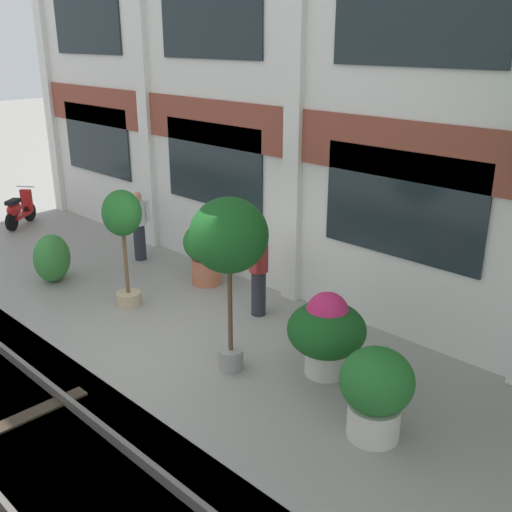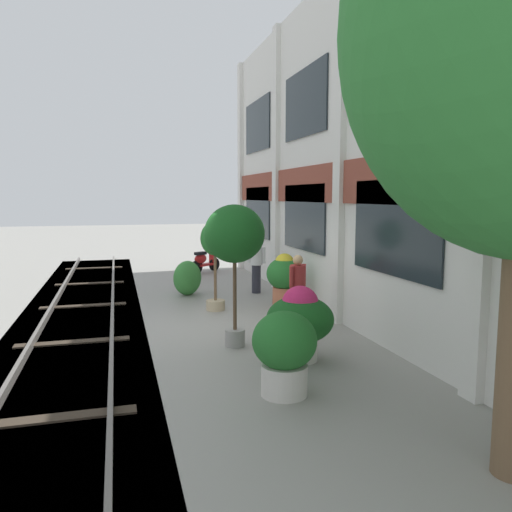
{
  "view_description": "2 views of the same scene",
  "coord_description": "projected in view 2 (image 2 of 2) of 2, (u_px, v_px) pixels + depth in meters",
  "views": [
    {
      "loc": [
        6.9,
        -5.36,
        4.73
      ],
      "look_at": [
        0.56,
        1.09,
        1.39
      ],
      "focal_mm": 42.0,
      "sensor_mm": 36.0,
      "label": 1
    },
    {
      "loc": [
        9.98,
        -2.08,
        2.81
      ],
      "look_at": [
        -1.13,
        1.05,
        1.41
      ],
      "focal_mm": 35.0,
      "sensor_mm": 36.0,
      "label": 2
    }
  ],
  "objects": [
    {
      "name": "ground_plane",
      "position": [
        223.0,
        331.0,
        10.43
      ],
      "size": [
        80.0,
        80.0,
        0.0
      ],
      "primitive_type": "plane",
      "color": "gray"
    },
    {
      "name": "apartment_facade",
      "position": [
        352.0,
        147.0,
        10.75
      ],
      "size": [
        17.96,
        0.64,
        7.72
      ],
      "color": "silver",
      "rests_on": "ground"
    },
    {
      "name": "rail_tracks",
      "position": [
        74.0,
        349.0,
        9.65
      ],
      "size": [
        25.6,
        2.8,
        0.43
      ],
      "color": "#423F3A",
      "rests_on": "ground"
    },
    {
      "name": "potted_plant_stone_basin",
      "position": [
        284.0,
        277.0,
        12.46
      ],
      "size": [
        0.9,
        0.9,
        1.38
      ],
      "color": "#B76647",
      "rests_on": "ground"
    },
    {
      "name": "potted_plant_tall_urn",
      "position": [
        234.0,
        237.0,
        9.15
      ],
      "size": [
        1.12,
        1.12,
        2.65
      ],
      "color": "gray",
      "rests_on": "ground"
    },
    {
      "name": "potted_plant_glazed_jar",
      "position": [
        300.0,
        319.0,
        8.49
      ],
      "size": [
        1.16,
        1.16,
        1.29
      ],
      "color": "beige",
      "rests_on": "ground"
    },
    {
      "name": "potted_plant_fluted_column",
      "position": [
        284.0,
        349.0,
        7.0
      ],
      "size": [
        0.92,
        0.92,
        1.21
      ],
      "color": "beige",
      "rests_on": "ground"
    },
    {
      "name": "potted_plant_low_pan",
      "position": [
        215.0,
        246.0,
        12.15
      ],
      "size": [
        0.7,
        0.7,
        2.19
      ],
      "color": "tan",
      "rests_on": "ground"
    },
    {
      "name": "scooter_near_curb",
      "position": [
        205.0,
        260.0,
        18.38
      ],
      "size": [
        0.87,
        1.18,
        0.98
      ],
      "rotation": [
        0.0,
        0.0,
        2.18
      ],
      "color": "black",
      "rests_on": "ground"
    },
    {
      "name": "resident_by_doorway",
      "position": [
        298.0,
        288.0,
        10.69
      ],
      "size": [
        0.34,
        0.46,
        1.56
      ],
      "rotation": [
        0.0,
        0.0,
        -2.57
      ],
      "color": "#282833",
      "rests_on": "ground"
    },
    {
      "name": "resident_watching_tracks",
      "position": [
        256.0,
        265.0,
        14.42
      ],
      "size": [
        0.34,
        0.5,
        1.56
      ],
      "rotation": [
        0.0,
        0.0,
        -0.4
      ],
      "color": "#282833",
      "rests_on": "ground"
    },
    {
      "name": "topiary_hedge",
      "position": [
        187.0,
        278.0,
        14.16
      ],
      "size": [
        1.13,
        1.14,
        0.98
      ],
      "primitive_type": "ellipsoid",
      "rotation": [
        0.0,
        0.0,
        5.46
      ],
      "color": "#388438",
      "rests_on": "ground"
    }
  ]
}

